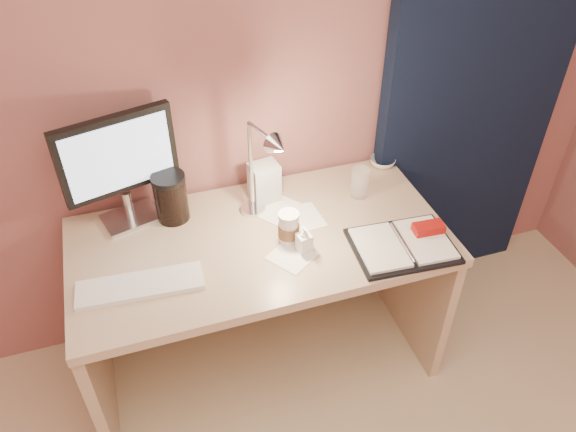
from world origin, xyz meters
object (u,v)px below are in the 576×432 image
object	(u,v)px
clear_cup	(360,183)
lotion_bottle	(304,239)
desk_lamp	(248,171)
coffee_cup	(289,228)
desk	(256,268)
dark_jar	(171,199)
keyboard	(140,285)
product_box	(264,182)
monitor	(118,161)
bowl	(383,162)
planner	(405,244)

from	to	relation	value
clear_cup	lotion_bottle	bearing A→B (deg)	-142.88
desk_lamp	coffee_cup	bearing A→B (deg)	-63.43
desk	dark_jar	world-z (taller)	dark_jar
keyboard	dark_jar	xyz separation A→B (m)	(0.17, 0.34, 0.08)
clear_cup	product_box	bearing A→B (deg)	165.80
clear_cup	desk_lamp	bearing A→B (deg)	-172.33
lotion_bottle	desk	bearing A→B (deg)	125.02
product_box	lotion_bottle	bearing A→B (deg)	-90.72
keyboard	desk_lamp	distance (m)	0.54
coffee_cup	lotion_bottle	bearing A→B (deg)	-63.39
lotion_bottle	dark_jar	world-z (taller)	dark_jar
monitor	lotion_bottle	world-z (taller)	monitor
desk	lotion_bottle	xyz separation A→B (m)	(0.13, -0.19, 0.28)
clear_cup	bowl	distance (m)	0.25
monitor	coffee_cup	xyz separation A→B (m)	(0.54, -0.31, -0.21)
keyboard	coffee_cup	xyz separation A→B (m)	(0.55, 0.07, 0.05)
clear_cup	desk_lamp	world-z (taller)	desk_lamp
clear_cup	product_box	size ratio (longest dim) A/B	0.75
monitor	keyboard	distance (m)	0.46
clear_cup	lotion_bottle	distance (m)	0.41
keyboard	clear_cup	xyz separation A→B (m)	(0.91, 0.25, 0.05)
planner	coffee_cup	size ratio (longest dim) A/B	3.00
product_box	dark_jar	bearing A→B (deg)	171.51
keyboard	dark_jar	bearing A→B (deg)	67.67
planner	desk_lamp	size ratio (longest dim) A/B	0.91
lotion_bottle	dark_jar	distance (m)	0.54
lotion_bottle	monitor	bearing A→B (deg)	146.91
monitor	clear_cup	world-z (taller)	monitor
bowl	desk_lamp	distance (m)	0.74
desk	product_box	bearing A→B (deg)	60.09
planner	dark_jar	size ratio (longest dim) A/B	2.18
coffee_cup	lotion_bottle	size ratio (longest dim) A/B	1.16
keyboard	desk_lamp	size ratio (longest dim) A/B	1.00
bowl	keyboard	bearing A→B (deg)	-159.40
coffee_cup	desk_lamp	bearing A→B (deg)	135.42
dark_jar	product_box	xyz separation A→B (m)	(0.37, 0.00, -0.00)
planner	bowl	size ratio (longest dim) A/B	3.49
clear_cup	desk_lamp	xyz separation A→B (m)	(-0.47, -0.06, 0.20)
planner	desk_lamp	xyz separation A→B (m)	(-0.51, 0.28, 0.25)
desk	coffee_cup	distance (m)	0.33
clear_cup	dark_jar	size ratio (longest dim) A/B	0.71
keyboard	dark_jar	world-z (taller)	dark_jar
bowl	desk_lamp	world-z (taller)	desk_lamp
monitor	clear_cup	xyz separation A→B (m)	(0.90, -0.13, -0.21)
monitor	bowl	bearing A→B (deg)	-13.20
planner	lotion_bottle	distance (m)	0.37
keyboard	lotion_bottle	distance (m)	0.59
product_box	monitor	bearing A→B (deg)	167.17
desk	planner	xyz separation A→B (m)	(0.49, -0.28, 0.24)
product_box	desk_lamp	xyz separation A→B (m)	(-0.10, -0.16, 0.18)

